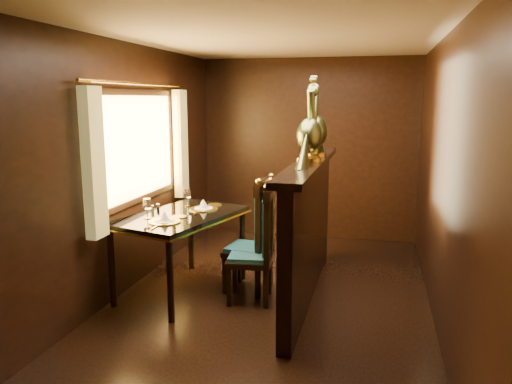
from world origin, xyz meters
TOP-DOWN VIEW (x-y plane):
  - ground at (0.00, 0.00)m, footprint 5.00×5.00m
  - room_shell at (-0.09, 0.02)m, footprint 3.04×5.04m
  - partition at (0.32, 0.30)m, footprint 0.26×2.70m
  - dining_table at (-0.93, 0.07)m, footprint 1.17×1.55m
  - chair_left at (-0.10, 0.05)m, footprint 0.48×0.50m
  - chair_right at (-0.18, 0.26)m, footprint 0.49×0.51m
  - peacock_left at (0.33, 0.20)m, footprint 0.25×0.66m
  - peacock_right at (0.33, 0.65)m, footprint 0.25×0.68m

SIDE VIEW (x-z plane):
  - ground at x=0.00m, z-range 0.00..0.00m
  - chair_left at x=-0.10m, z-range 0.02..1.22m
  - chair_right at x=-0.18m, z-range 0.02..1.23m
  - partition at x=0.32m, z-range 0.03..1.39m
  - dining_table at x=-0.93m, z-range 0.23..1.25m
  - room_shell at x=-0.09m, z-range 0.32..2.84m
  - peacock_left at x=0.33m, z-range 1.36..2.14m
  - peacock_right at x=0.33m, z-range 1.36..2.17m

